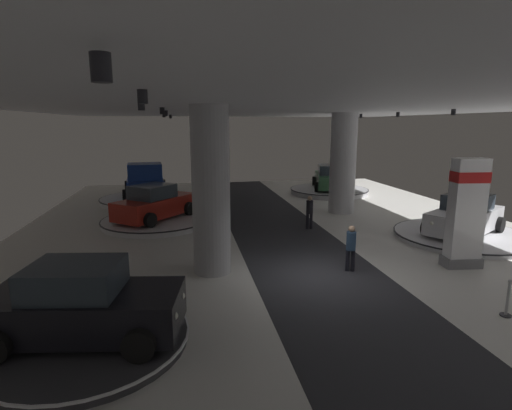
# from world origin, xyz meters

# --- Properties ---
(ground) EXTENTS (24.00, 44.00, 0.06)m
(ground) POSITION_xyz_m (0.00, 0.00, -0.02)
(ground) COLOR silver
(ceiling_with_spotlights) EXTENTS (24.00, 44.00, 0.39)m
(ceiling_with_spotlights) POSITION_xyz_m (0.00, 0.00, 5.55)
(ceiling_with_spotlights) COLOR silver
(column_right) EXTENTS (1.43, 1.43, 5.50)m
(column_right) POSITION_xyz_m (4.43, 9.10, 2.75)
(column_right) COLOR silver
(column_right) RESTS_ON ground
(column_left) EXTENTS (1.24, 1.24, 5.50)m
(column_left) POSITION_xyz_m (-3.42, 1.10, 2.75)
(column_left) COLOR #ADADB2
(column_left) RESTS_ON ground
(brand_sign_pylon) EXTENTS (1.32, 0.77, 3.78)m
(brand_sign_pylon) POSITION_xyz_m (5.17, 0.02, 1.96)
(brand_sign_pylon) COLOR slate
(brand_sign_pylon) RESTS_ON ground
(display_platform_deep_right) EXTENTS (5.49, 5.49, 0.37)m
(display_platform_deep_right) POSITION_xyz_m (5.89, 14.90, 0.20)
(display_platform_deep_right) COLOR #B7B7BC
(display_platform_deep_right) RESTS_ON ground
(display_car_deep_right) EXTENTS (3.07, 4.53, 1.71)m
(display_car_deep_right) POSITION_xyz_m (5.88, 14.87, 1.14)
(display_car_deep_right) COLOR #2D5638
(display_car_deep_right) RESTS_ON display_platform_deep_right
(display_platform_far_left) EXTENTS (5.29, 5.29, 0.30)m
(display_platform_far_left) POSITION_xyz_m (-5.71, 8.05, 0.17)
(display_platform_far_left) COLOR silver
(display_platform_far_left) RESTS_ON ground
(display_car_far_left) EXTENTS (4.04, 4.40, 1.71)m
(display_car_far_left) POSITION_xyz_m (-5.73, 8.03, 1.06)
(display_car_far_left) COLOR maroon
(display_car_far_left) RESTS_ON display_platform_far_left
(display_platform_deep_left) EXTENTS (5.68, 5.68, 0.34)m
(display_platform_deep_left) POSITION_xyz_m (-6.68, 13.95, 0.19)
(display_platform_deep_left) COLOR silver
(display_platform_deep_left) RESTS_ON ground
(pickup_truck_deep_left) EXTENTS (3.07, 5.48, 2.30)m
(pickup_truck_deep_left) POSITION_xyz_m (-6.64, 13.63, 1.27)
(pickup_truck_deep_left) COLOR navy
(pickup_truck_deep_left) RESTS_ON display_platform_deep_left
(display_platform_mid_right) EXTENTS (5.76, 5.76, 0.22)m
(display_platform_mid_right) POSITION_xyz_m (7.59, 3.08, 0.13)
(display_platform_mid_right) COLOR silver
(display_platform_mid_right) RESTS_ON ground
(display_car_mid_right) EXTENTS (4.51, 3.76, 1.71)m
(display_car_mid_right) POSITION_xyz_m (7.62, 3.10, 0.99)
(display_car_mid_right) COLOR silver
(display_car_mid_right) RESTS_ON display_platform_mid_right
(display_platform_near_left) EXTENTS (4.52, 4.52, 0.22)m
(display_platform_near_left) POSITION_xyz_m (-6.53, -3.01, 0.13)
(display_platform_near_left) COLOR #333338
(display_platform_near_left) RESTS_ON ground
(display_car_near_left) EXTENTS (4.43, 2.74, 1.71)m
(display_car_near_left) POSITION_xyz_m (-6.56, -3.00, 0.99)
(display_car_near_left) COLOR black
(display_car_near_left) RESTS_ON display_platform_near_left
(visitor_walking_near) EXTENTS (0.32, 0.32, 1.59)m
(visitor_walking_near) POSITION_xyz_m (1.17, 0.30, 0.91)
(visitor_walking_near) COLOR black
(visitor_walking_near) RESTS_ON ground
(visitor_walking_far) EXTENTS (0.32, 0.32, 1.59)m
(visitor_walking_far) POSITION_xyz_m (1.52, 5.87, 0.91)
(visitor_walking_far) COLOR black
(visitor_walking_far) RESTS_ON ground
(stanchion_a) EXTENTS (0.28, 0.28, 1.01)m
(stanchion_a) POSITION_xyz_m (3.84, -3.48, 0.37)
(stanchion_a) COLOR #333338
(stanchion_a) RESTS_ON ground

